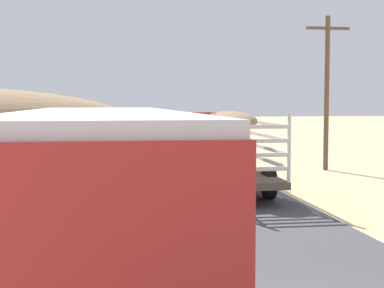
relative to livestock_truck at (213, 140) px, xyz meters
name	(u,v)px	position (x,y,z in m)	size (l,w,h in m)	color
livestock_truck	(213,140)	(0.00, 0.00, 0.00)	(2.53, 9.70, 3.02)	#B2332D
bus	(101,202)	(-4.61, -14.32, -0.04)	(2.54, 10.00, 3.21)	red
power_pole_mid	(327,88)	(6.31, 3.40, 2.27)	(2.20, 0.24, 7.55)	brown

